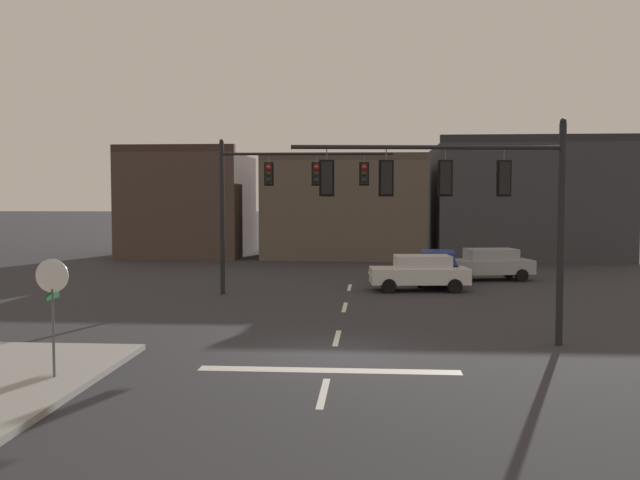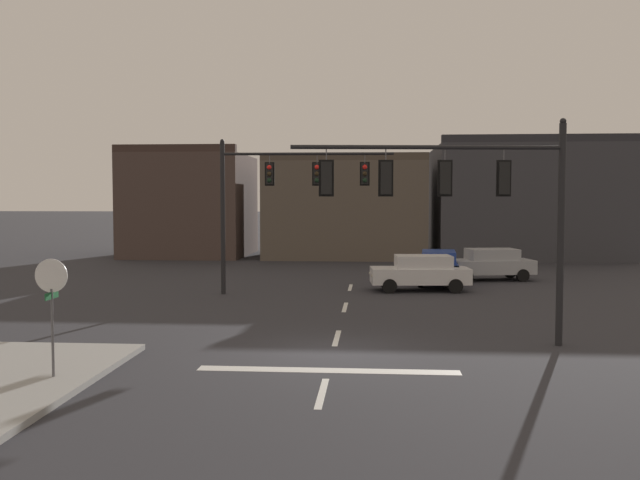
% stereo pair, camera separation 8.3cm
% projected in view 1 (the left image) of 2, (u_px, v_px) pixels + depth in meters
% --- Properties ---
extents(ground_plane, '(400.00, 400.00, 0.00)m').
position_uv_depth(ground_plane, '(333.00, 353.00, 19.16)').
color(ground_plane, '#2B2B30').
extents(stop_bar_paint, '(6.40, 0.50, 0.01)m').
position_uv_depth(stop_bar_paint, '(329.00, 370.00, 17.17)').
color(stop_bar_paint, silver).
rests_on(stop_bar_paint, ground).
extents(lane_centreline, '(0.16, 26.40, 0.01)m').
position_uv_depth(lane_centreline, '(337.00, 338.00, 21.15)').
color(lane_centreline, silver).
rests_on(lane_centreline, ground).
extents(signal_mast_near_side, '(7.68, 0.97, 6.43)m').
position_uv_depth(signal_mast_near_side, '(466.00, 192.00, 19.77)').
color(signal_mast_near_side, black).
rests_on(signal_mast_near_side, ground).
extents(signal_mast_far_side, '(7.49, 0.47, 6.74)m').
position_uv_depth(signal_mast_far_side, '(277.00, 188.00, 30.44)').
color(signal_mast_far_side, black).
rests_on(signal_mast_far_side, ground).
extents(stop_sign, '(0.76, 0.64, 2.83)m').
position_uv_depth(stop_sign, '(52.00, 289.00, 15.87)').
color(stop_sign, '#56565B').
rests_on(stop_sign, ground).
extents(car_lot_nearside, '(2.18, 4.56, 1.61)m').
position_uv_depth(car_lot_nearside, '(438.00, 266.00, 34.48)').
color(car_lot_nearside, navy).
rests_on(car_lot_nearside, ground).
extents(car_lot_middle, '(4.66, 2.59, 1.61)m').
position_uv_depth(car_lot_middle, '(489.00, 263.00, 36.05)').
color(car_lot_middle, '#9EA0A5').
rests_on(car_lot_middle, ground).
extents(car_lot_farside, '(4.57, 2.21, 1.61)m').
position_uv_depth(car_lot_farside, '(420.00, 272.00, 31.90)').
color(car_lot_farside, silver).
rests_on(car_lot_farside, ground).
extents(building_row, '(34.68, 10.70, 8.31)m').
position_uv_depth(building_row, '(391.00, 205.00, 50.91)').
color(building_row, '#473833').
rests_on(building_row, ground).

